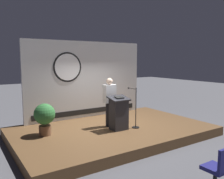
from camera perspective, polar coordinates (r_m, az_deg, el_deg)
ground_plane at (r=8.17m, az=0.17°, el=-11.09°), size 40.00×40.00×0.00m
stage_platform at (r=8.12m, az=0.17°, el=-10.09°), size 6.40×4.00×0.30m
banner_display at (r=9.38m, az=-6.14°, el=2.38°), size 4.94×0.12×2.97m
podium at (r=7.70m, az=1.63°, el=-5.74°), size 0.64×0.50×1.10m
speaker_person at (r=8.01m, az=-0.61°, el=-3.01°), size 0.40×0.26×1.65m
microphone_stand at (r=7.99m, az=5.48°, el=-5.78°), size 0.24×0.57×1.35m
potted_plant at (r=7.41m, az=-15.92°, el=-6.20°), size 0.63×0.63×0.97m
audience_chair_left at (r=5.32m, az=24.45°, el=-16.37°), size 0.44×0.45×0.89m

